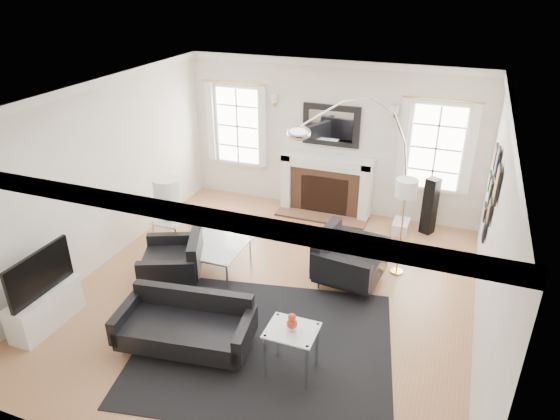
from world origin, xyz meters
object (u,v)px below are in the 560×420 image
at_px(arc_floor_lamp, 356,166).
at_px(sofa, 187,326).
at_px(armchair_left, 176,262).
at_px(gourd_lamp, 168,196).
at_px(armchair_right, 346,260).
at_px(coffee_table, 214,247).
at_px(fireplace, 326,186).

bearing_deg(arc_floor_lamp, sofa, -111.37).
height_order(armchair_left, gourd_lamp, gourd_lamp).
relative_size(armchair_left, arc_floor_lamp, 0.46).
bearing_deg(armchair_left, arc_floor_lamp, 44.95).
relative_size(armchair_left, armchair_right, 1.08).
relative_size(armchair_right, arc_floor_lamp, 0.43).
height_order(armchair_left, coffee_table, armchair_left).
relative_size(coffee_table, arc_floor_lamp, 0.36).
bearing_deg(coffee_table, arc_floor_lamp, 41.53).
bearing_deg(gourd_lamp, arc_floor_lamp, 25.24).
height_order(fireplace, gourd_lamp, gourd_lamp).
xyz_separation_m(sofa, gourd_lamp, (-1.43, 1.97, 0.66)).
distance_m(armchair_right, arc_floor_lamp, 1.59).
height_order(fireplace, armchair_right, fireplace).
relative_size(sofa, coffee_table, 1.89).
xyz_separation_m(coffee_table, arc_floor_lamp, (1.77, 1.56, 1.00)).
bearing_deg(armchair_left, sofa, -53.33).
distance_m(armchair_left, arc_floor_lamp, 3.16).
bearing_deg(fireplace, armchair_right, -66.66).
height_order(gourd_lamp, arc_floor_lamp, arc_floor_lamp).
bearing_deg(armchair_left, gourd_lamp, 124.88).
xyz_separation_m(armchair_left, arc_floor_lamp, (2.11, 2.11, 1.03)).
bearing_deg(fireplace, coffee_table, -112.58).
distance_m(fireplace, arc_floor_lamp, 1.45).
distance_m(fireplace, sofa, 4.23).
relative_size(fireplace, gourd_lamp, 2.41).
height_order(armchair_left, arc_floor_lamp, arc_floor_lamp).
height_order(fireplace, coffee_table, fireplace).
height_order(sofa, armchair_left, armchair_left).
bearing_deg(fireplace, armchair_left, -114.47).
relative_size(armchair_right, gourd_lamp, 1.54).
xyz_separation_m(fireplace, coffee_table, (-1.04, -2.51, -0.17)).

